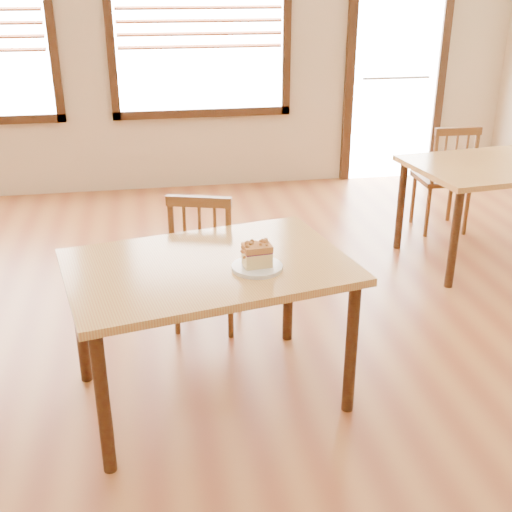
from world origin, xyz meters
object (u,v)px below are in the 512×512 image
at_px(cake_slice, 257,254).
at_px(cafe_chair_second, 445,177).
at_px(cafe_table_main, 209,280).
at_px(cafe_chair_main, 206,258).
at_px(cafe_table_second, 501,174).
at_px(plate, 257,267).

bearing_deg(cake_slice, cafe_chair_second, 41.45).
xyz_separation_m(cafe_table_main, cake_slice, (0.22, -0.11, 0.16)).
height_order(cafe_chair_main, cake_slice, same).
height_order(cafe_table_second, cake_slice, cake_slice).
bearing_deg(cafe_table_second, cafe_chair_main, -170.27).
xyz_separation_m(cafe_table_main, plate, (0.22, -0.11, 0.10)).
xyz_separation_m(cafe_chair_main, cake_slice, (0.16, -0.83, 0.37)).
xyz_separation_m(cafe_table_second, plate, (-2.11, -1.51, 0.10)).
relative_size(cafe_table_main, plate, 6.17).
xyz_separation_m(cafe_table_main, cafe_table_second, (2.33, 1.41, -0.00)).
bearing_deg(cafe_chair_second, cafe_chair_main, 33.75).
height_order(cafe_table_main, plate, plate).
bearing_deg(cafe_chair_second, cake_slice, 49.72).
xyz_separation_m(cafe_table_main, cafe_chair_main, (0.06, 0.73, -0.21)).
bearing_deg(cake_slice, cafe_table_main, 148.36).
distance_m(cafe_chair_second, plate, 2.91).
distance_m(cafe_table_main, cafe_chair_second, 2.98).
relative_size(cafe_table_main, cake_slice, 10.28).
bearing_deg(cafe_chair_second, plate, 49.74).
distance_m(cafe_chair_second, cake_slice, 2.92).
bearing_deg(cake_slice, cafe_chair_main, 95.24).
bearing_deg(plate, cafe_chair_main, 100.84).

